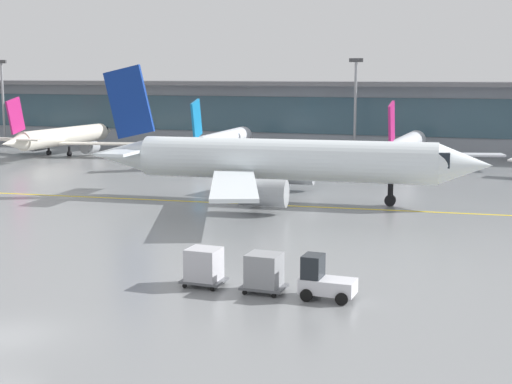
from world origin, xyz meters
The scene contains 12 objects.
ground_plane centered at (0.00, 0.00, 0.00)m, with size 400.00×400.00×0.00m, color gray.
taxiway_centreline_stripe centered at (0.81, 33.20, 0.00)m, with size 110.00×0.36×0.01m, color yellow.
terminal_concourse centered at (0.00, 79.95, 4.92)m, with size 169.65×11.00×9.60m.
gate_airplane_1 centered at (-38.05, 60.29, 2.37)m, with size 22.18×23.81×7.90m.
gate_airplane_2 centered at (-15.66, 61.33, 2.37)m, with size 22.13×23.86×7.90m.
gate_airplane_3 centered at (6.55, 62.27, 2.37)m, with size 22.19×23.78×7.90m.
taxiing_regional_jet centered at (0.37, 35.15, 3.42)m, with size 34.49×31.91×11.42m.
baggage_tug centered at (10.82, 9.51, 0.89)m, with size 2.62×1.65×2.10m.
cargo_dolly_lead centered at (7.82, 9.55, 1.05)m, with size 2.12×1.63×1.94m.
cargo_dolly_trailing centered at (4.59, 9.59, 1.05)m, with size 2.12×1.63×1.94m.
apron_light_mast_0 centered at (-55.55, 70.53, 7.02)m, with size 1.80×0.36×12.69m.
apron_light_mast_1 centered at (-1.48, 71.99, 6.98)m, with size 1.80×0.36×12.61m.
Camera 1 is at (19.51, -23.96, 10.59)m, focal length 52.51 mm.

